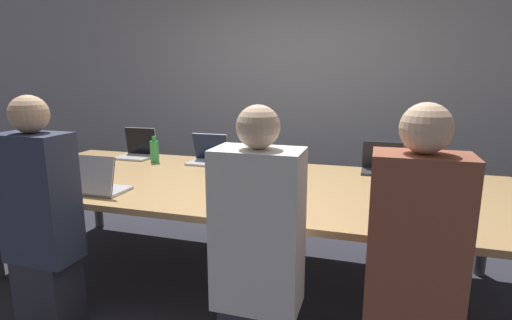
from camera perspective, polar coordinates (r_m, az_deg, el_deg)
The scene contains 19 objects.
ground_plane at distance 3.20m, azimuth -2.02°, elevation -16.25°, with size 24.00×24.00×0.00m, color #2D2D38.
curtain_wall at distance 4.86m, azimuth 6.15°, elevation 10.58°, with size 12.00×0.06×2.80m.
conference_table at distance 2.93m, azimuth -2.12°, elevation -4.06°, with size 3.87×1.52×0.75m.
laptop_near_right at distance 2.18m, azimuth 21.23°, elevation -7.46°, with size 0.36×0.23×0.23m.
person_near_right at distance 1.93m, azimuth 21.58°, elevation -14.41°, with size 0.40×0.24×1.41m.
laptop_far_left at distance 3.95m, azimuth -16.49°, elevation 1.52°, with size 0.32×0.27×0.28m.
bottle_far_left at distance 3.67m, azimuth -14.30°, elevation 1.24°, with size 0.08×0.08×0.24m.
laptop_far_right at distance 3.35m, azimuth 17.51°, elevation -0.51°, with size 0.31×0.24×0.24m.
cup_far_right at distance 3.29m, azimuth 21.48°, elevation -1.47°, with size 0.08×0.08×0.09m.
laptop_far_midleft at distance 3.56m, azimuth -6.72°, elevation 0.77°, with size 0.33×0.26×0.26m.
cup_far_midleft at distance 3.42m, azimuth -3.34°, elevation -0.21°, with size 0.08×0.08×0.08m.
laptop_near_left at distance 2.82m, azimuth -21.83°, elevation -3.00°, with size 0.34×0.26×0.26m.
person_near_left at distance 2.65m, azimuth -28.31°, elevation -7.70°, with size 0.40×0.24×1.41m.
laptop_near_midright at distance 2.34m, azimuth 1.90°, elevation -5.16°, with size 0.31×0.26×0.26m.
person_near_midright at distance 1.91m, azimuth 0.28°, elevation -14.20°, with size 0.40×0.24×1.39m.
cup_near_midright at distance 2.46m, azimuth -3.13°, elevation -5.04°, with size 0.08×0.08×0.09m.
bottle_near_midright at distance 2.53m, azimuth -2.89°, elevation -2.98°, with size 0.06×0.06×0.26m.
stapler at distance 2.66m, azimuth 2.08°, elevation -4.11°, with size 0.06×0.15×0.05m.
notebook at distance 2.97m, azimuth -1.74°, elevation -2.69°, with size 0.22×0.19×0.02m.
Camera 1 is at (0.93, -2.66, 1.51)m, focal length 28.00 mm.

